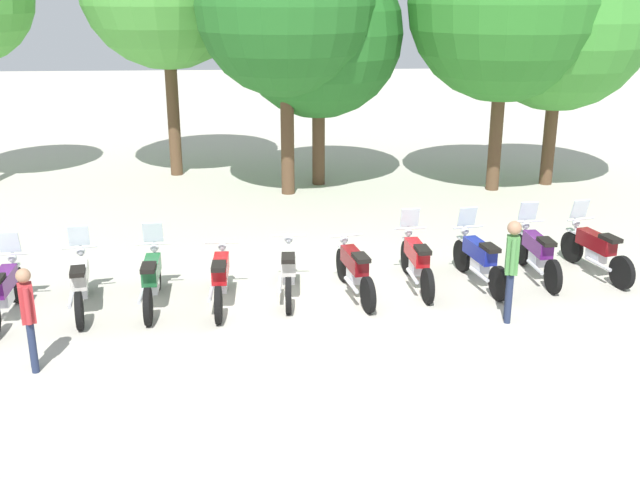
{
  "coord_description": "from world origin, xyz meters",
  "views": [
    {
      "loc": [
        -0.83,
        -12.92,
        5.41
      ],
      "look_at": [
        0.0,
        0.5,
        0.9
      ],
      "focal_mm": 42.51,
      "sensor_mm": 36.0,
      "label": 1
    }
  ],
  "objects_px": {
    "person_0": "(28,312)",
    "motorcycle_0": "(4,290)",
    "motorcycle_3": "(221,277)",
    "motorcycle_2": "(152,278)",
    "motorcycle_5": "(354,269)",
    "motorcycle_6": "(416,260)",
    "motorcycle_8": "(537,252)",
    "tree_3": "(318,33)",
    "motorcycle_4": "(288,269)",
    "motorcycle_9": "(595,249)",
    "motorcycle_7": "(479,258)",
    "motorcycle_1": "(80,282)",
    "tree_2": "(286,6)",
    "tree_5": "(561,21)",
    "person_1": "(512,263)",
    "tree_4": "(506,3)"
  },
  "relations": [
    {
      "from": "motorcycle_0",
      "to": "motorcycle_6",
      "type": "bearing_deg",
      "value": -85.19
    },
    {
      "from": "motorcycle_0",
      "to": "motorcycle_5",
      "type": "bearing_deg",
      "value": -87.05
    },
    {
      "from": "person_0",
      "to": "person_1",
      "type": "xyz_separation_m",
      "value": [
        7.52,
        1.28,
        0.12
      ]
    },
    {
      "from": "motorcycle_3",
      "to": "person_0",
      "type": "relative_size",
      "value": 1.36
    },
    {
      "from": "motorcycle_9",
      "to": "tree_4",
      "type": "xyz_separation_m",
      "value": [
        -0.17,
        6.61,
        4.47
      ]
    },
    {
      "from": "motorcycle_9",
      "to": "motorcycle_3",
      "type": "bearing_deg",
      "value": 84.0
    },
    {
      "from": "motorcycle_0",
      "to": "motorcycle_4",
      "type": "bearing_deg",
      "value": -84.6
    },
    {
      "from": "motorcycle_0",
      "to": "motorcycle_1",
      "type": "distance_m",
      "value": 1.24
    },
    {
      "from": "motorcycle_3",
      "to": "motorcycle_6",
      "type": "relative_size",
      "value": 1.0
    },
    {
      "from": "motorcycle_3",
      "to": "motorcycle_6",
      "type": "bearing_deg",
      "value": -80.08
    },
    {
      "from": "motorcycle_0",
      "to": "motorcycle_6",
      "type": "xyz_separation_m",
      "value": [
        7.27,
        1.04,
        0.0
      ]
    },
    {
      "from": "motorcycle_8",
      "to": "tree_4",
      "type": "height_order",
      "value": "tree_4"
    },
    {
      "from": "motorcycle_4",
      "to": "person_1",
      "type": "distance_m",
      "value": 3.98
    },
    {
      "from": "motorcycle_3",
      "to": "tree_5",
      "type": "xyz_separation_m",
      "value": [
        8.8,
        8.18,
        4.03
      ]
    },
    {
      "from": "motorcycle_3",
      "to": "motorcycle_2",
      "type": "bearing_deg",
      "value": 89.09
    },
    {
      "from": "motorcycle_2",
      "to": "tree_3",
      "type": "height_order",
      "value": "tree_3"
    },
    {
      "from": "person_0",
      "to": "motorcycle_0",
      "type": "bearing_deg",
      "value": -82.64
    },
    {
      "from": "motorcycle_4",
      "to": "tree_2",
      "type": "bearing_deg",
      "value": 0.4
    },
    {
      "from": "motorcycle_5",
      "to": "tree_5",
      "type": "xyz_separation_m",
      "value": [
        6.38,
        7.91,
        4.03
      ]
    },
    {
      "from": "motorcycle_2",
      "to": "motorcycle_3",
      "type": "distance_m",
      "value": 1.21
    },
    {
      "from": "motorcycle_1",
      "to": "tree_2",
      "type": "distance_m",
      "value": 9.64
    },
    {
      "from": "motorcycle_6",
      "to": "motorcycle_7",
      "type": "relative_size",
      "value": 1.01
    },
    {
      "from": "motorcycle_7",
      "to": "motorcycle_9",
      "type": "bearing_deg",
      "value": -92.23
    },
    {
      "from": "motorcycle_8",
      "to": "tree_3",
      "type": "bearing_deg",
      "value": 23.53
    },
    {
      "from": "motorcycle_1",
      "to": "tree_5",
      "type": "xyz_separation_m",
      "value": [
        11.23,
        8.27,
        4.02
      ]
    },
    {
      "from": "person_1",
      "to": "motorcycle_6",
      "type": "bearing_deg",
      "value": 140.28
    },
    {
      "from": "motorcycle_8",
      "to": "tree_3",
      "type": "distance_m",
      "value": 9.29
    },
    {
      "from": "motorcycle_2",
      "to": "motorcycle_3",
      "type": "xyz_separation_m",
      "value": [
        1.21,
        -0.02,
        -0.01
      ]
    },
    {
      "from": "motorcycle_0",
      "to": "motorcycle_1",
      "type": "xyz_separation_m",
      "value": [
        1.21,
        0.3,
        0.0
      ]
    },
    {
      "from": "motorcycle_3",
      "to": "person_0",
      "type": "distance_m",
      "value": 3.52
    },
    {
      "from": "tree_2",
      "to": "motorcycle_2",
      "type": "bearing_deg",
      "value": -108.8
    },
    {
      "from": "motorcycle_8",
      "to": "tree_2",
      "type": "height_order",
      "value": "tree_2"
    },
    {
      "from": "motorcycle_7",
      "to": "tree_5",
      "type": "height_order",
      "value": "tree_5"
    },
    {
      "from": "motorcycle_0",
      "to": "motorcycle_9",
      "type": "xyz_separation_m",
      "value": [
        10.9,
        1.45,
        0.0
      ]
    },
    {
      "from": "motorcycle_1",
      "to": "person_0",
      "type": "distance_m",
      "value": 2.26
    },
    {
      "from": "motorcycle_8",
      "to": "motorcycle_9",
      "type": "bearing_deg",
      "value": -88.24
    },
    {
      "from": "motorcycle_4",
      "to": "motorcycle_8",
      "type": "height_order",
      "value": "motorcycle_8"
    },
    {
      "from": "motorcycle_0",
      "to": "motorcycle_5",
      "type": "xyz_separation_m",
      "value": [
        6.06,
        0.67,
        -0.01
      ]
    },
    {
      "from": "tree_2",
      "to": "tree_5",
      "type": "bearing_deg",
      "value": 4.57
    },
    {
      "from": "person_0",
      "to": "motorcycle_3",
      "type": "bearing_deg",
      "value": -159.2
    },
    {
      "from": "person_1",
      "to": "motorcycle_7",
      "type": "bearing_deg",
      "value": 105.28
    },
    {
      "from": "tree_4",
      "to": "tree_2",
      "type": "bearing_deg",
      "value": -179.27
    },
    {
      "from": "motorcycle_1",
      "to": "person_1",
      "type": "xyz_separation_m",
      "value": [
        7.33,
        -0.94,
        0.53
      ]
    },
    {
      "from": "motorcycle_2",
      "to": "motorcycle_5",
      "type": "distance_m",
      "value": 3.64
    },
    {
      "from": "motorcycle_3",
      "to": "tree_4",
      "type": "height_order",
      "value": "tree_4"
    },
    {
      "from": "motorcycle_9",
      "to": "motorcycle_4",
      "type": "bearing_deg",
      "value": 82.42
    },
    {
      "from": "motorcycle_7",
      "to": "person_0",
      "type": "height_order",
      "value": "person_0"
    },
    {
      "from": "tree_4",
      "to": "person_0",
      "type": "bearing_deg",
      "value": -134.23
    },
    {
      "from": "motorcycle_0",
      "to": "person_0",
      "type": "bearing_deg",
      "value": -155.31
    },
    {
      "from": "motorcycle_4",
      "to": "motorcycle_5",
      "type": "xyz_separation_m",
      "value": [
        1.21,
        -0.08,
        0.0
      ]
    }
  ]
}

